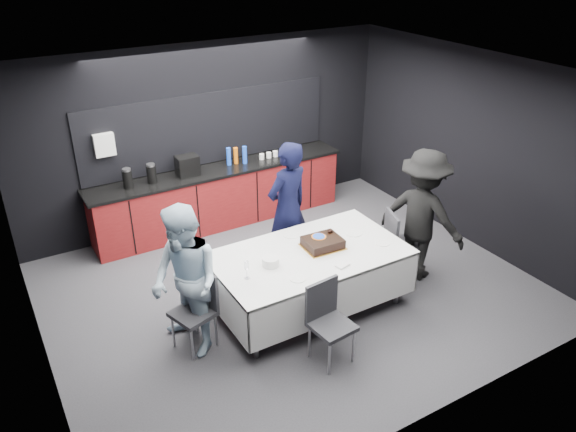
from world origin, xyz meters
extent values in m
plane|color=#3E3E42|center=(0.00, 0.00, 0.00)|extent=(6.00, 6.00, 0.00)
cube|color=white|center=(0.00, 0.00, 2.80)|extent=(6.00, 5.00, 0.04)
cube|color=black|center=(0.00, 2.50, 1.40)|extent=(6.00, 0.04, 2.80)
cube|color=black|center=(0.00, -2.50, 1.40)|extent=(6.00, 0.04, 2.80)
cube|color=black|center=(-3.00, 0.00, 1.40)|extent=(0.04, 5.00, 2.80)
cube|color=black|center=(3.00, 0.00, 1.40)|extent=(0.04, 5.00, 2.80)
cube|color=maroon|center=(0.00, 2.20, 0.45)|extent=(4.00, 0.60, 0.90)
cube|color=black|center=(0.00, 2.20, 0.92)|extent=(4.10, 0.64, 0.04)
cube|color=black|center=(0.00, 2.48, 1.50)|extent=(4.00, 0.03, 1.10)
cube|color=white|center=(-1.60, 2.43, 1.55)|extent=(0.28, 0.12, 0.32)
cylinder|color=black|center=(-1.40, 2.20, 1.07)|extent=(0.14, 0.14, 0.26)
cylinder|color=black|center=(-1.05, 2.20, 1.07)|extent=(0.14, 0.14, 0.26)
cube|color=black|center=(-0.50, 2.20, 1.09)|extent=(0.32, 0.24, 0.30)
cylinder|color=blue|center=(0.20, 2.25, 1.08)|extent=(0.07, 0.07, 0.28)
cylinder|color=orange|center=(0.32, 2.25, 1.07)|extent=(0.07, 0.07, 0.26)
cylinder|color=blue|center=(0.44, 2.18, 1.08)|extent=(0.07, 0.07, 0.28)
cylinder|color=white|center=(0.75, 2.20, 0.98)|extent=(0.08, 0.08, 0.09)
cylinder|color=white|center=(0.88, 2.20, 0.98)|extent=(0.08, 0.08, 0.09)
cylinder|color=white|center=(1.00, 2.20, 0.98)|extent=(0.08, 0.08, 0.09)
cylinder|color=#99999E|center=(-1.40, 2.20, 1.21)|extent=(0.12, 0.12, 0.03)
cylinder|color=#99999E|center=(-1.05, 2.20, 1.21)|extent=(0.12, 0.12, 0.03)
cylinder|color=#99999E|center=(-1.00, -0.90, 0.38)|extent=(0.06, 0.06, 0.75)
cylinder|color=#99999E|center=(-1.00, 0.10, 0.38)|extent=(0.06, 0.06, 0.75)
cylinder|color=#99999E|center=(1.00, -0.90, 0.38)|extent=(0.06, 0.06, 0.75)
cylinder|color=#99999E|center=(1.00, 0.10, 0.38)|extent=(0.06, 0.06, 0.75)
cube|color=silver|center=(0.00, -0.40, 0.76)|extent=(2.32, 1.32, 0.04)
cube|color=silver|center=(0.00, -1.05, 0.49)|extent=(2.32, 0.02, 0.55)
cube|color=silver|center=(0.00, 0.25, 0.49)|extent=(2.32, 0.02, 0.55)
cube|color=silver|center=(-1.15, -0.40, 0.49)|extent=(0.02, 1.32, 0.55)
cube|color=silver|center=(1.15, -0.40, 0.49)|extent=(0.02, 1.32, 0.55)
cube|color=gold|center=(0.21, -0.37, 0.79)|extent=(0.50, 0.41, 0.01)
cube|color=black|center=(0.21, -0.37, 0.84)|extent=(0.46, 0.38, 0.10)
cube|color=black|center=(0.21, -0.37, 0.89)|extent=(0.46, 0.38, 0.01)
cylinder|color=orange|center=(0.19, -0.31, 0.90)|extent=(0.18, 0.18, 0.00)
cylinder|color=blue|center=(0.19, -0.31, 0.91)|extent=(0.15, 0.15, 0.01)
sphere|color=black|center=(0.39, -0.25, 0.92)|extent=(0.04, 0.04, 0.04)
sphere|color=black|center=(0.41, -0.29, 0.92)|extent=(0.04, 0.04, 0.04)
sphere|color=black|center=(0.37, -0.29, 0.92)|extent=(0.04, 0.04, 0.04)
cylinder|color=white|center=(-0.53, -0.41, 0.83)|extent=(0.20, 0.20, 0.10)
cylinder|color=white|center=(-0.41, -0.81, 0.78)|extent=(0.18, 0.18, 0.01)
cylinder|color=white|center=(0.74, -0.28, 0.78)|extent=(0.22, 0.22, 0.01)
cylinder|color=white|center=(0.90, -0.66, 0.78)|extent=(0.19, 0.19, 0.01)
cylinder|color=white|center=(0.04, 0.08, 0.78)|extent=(0.22, 0.22, 0.01)
cube|color=white|center=(0.17, -0.85, 0.79)|extent=(0.18, 0.13, 0.02)
cylinder|color=white|center=(-0.89, -0.52, 0.78)|extent=(0.06, 0.06, 0.00)
cylinder|color=white|center=(-0.89, -0.52, 0.84)|extent=(0.01, 0.01, 0.12)
cylinder|color=white|center=(-0.89, -0.52, 0.95)|extent=(0.05, 0.05, 0.10)
cube|color=#2A2B2F|center=(-1.51, -0.39, 0.45)|extent=(0.53, 0.53, 0.05)
cube|color=#2A2B2F|center=(-1.33, -0.33, 0.70)|extent=(0.16, 0.41, 0.45)
cylinder|color=#99999E|center=(-1.72, -0.28, 0.22)|extent=(0.03, 0.03, 0.44)
cylinder|color=#99999E|center=(-1.62, -0.60, 0.22)|extent=(0.03, 0.03, 0.44)
cylinder|color=#99999E|center=(-1.39, -0.18, 0.22)|extent=(0.03, 0.03, 0.44)
cylinder|color=#99999E|center=(-1.29, -0.50, 0.22)|extent=(0.03, 0.03, 0.44)
cube|color=#2A2B2F|center=(1.52, -0.39, 0.45)|extent=(0.53, 0.53, 0.05)
cube|color=#2A2B2F|center=(1.34, -0.33, 0.70)|extent=(0.17, 0.41, 0.45)
cylinder|color=#99999E|center=(1.62, -0.60, 0.22)|extent=(0.03, 0.03, 0.44)
cylinder|color=#99999E|center=(1.73, -0.28, 0.22)|extent=(0.03, 0.03, 0.44)
cylinder|color=#99999E|center=(1.30, -0.50, 0.22)|extent=(0.03, 0.03, 0.44)
cylinder|color=#99999E|center=(1.41, -0.17, 0.22)|extent=(0.03, 0.03, 0.44)
cube|color=#2A2B2F|center=(-0.31, -1.35, 0.45)|extent=(0.46, 0.46, 0.05)
cube|color=#2A2B2F|center=(-0.33, -1.16, 0.70)|extent=(0.42, 0.08, 0.45)
cylinder|color=#99999E|center=(-0.46, -1.54, 0.22)|extent=(0.03, 0.03, 0.44)
cylinder|color=#99999E|center=(-0.12, -1.50, 0.22)|extent=(0.03, 0.03, 0.44)
cylinder|color=#99999E|center=(-0.49, -1.20, 0.22)|extent=(0.03, 0.03, 0.44)
cylinder|color=#99999E|center=(-0.16, -1.17, 0.22)|extent=(0.03, 0.03, 0.44)
imported|color=black|center=(0.23, 0.50, 0.93)|extent=(0.76, 0.59, 1.85)
imported|color=silver|center=(-1.55, -0.38, 0.88)|extent=(0.80, 0.96, 1.76)
imported|color=black|center=(1.66, -0.52, 0.90)|extent=(1.06, 1.33, 1.80)
camera|label=1|loc=(-3.14, -5.23, 4.25)|focal=35.00mm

